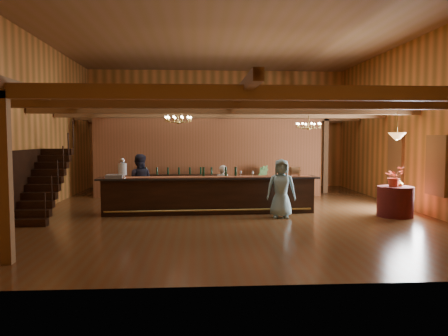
{
  "coord_description": "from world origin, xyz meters",
  "views": [
    {
      "loc": [
        -0.96,
        -13.75,
        2.35
      ],
      "look_at": [
        -0.09,
        0.38,
        1.36
      ],
      "focal_mm": 35.0,
      "sensor_mm": 36.0,
      "label": 1
    }
  ],
  "objects": [
    {
      "name": "tasting_bar",
      "position": [
        -0.59,
        -0.28,
        0.58
      ],
      "size": [
        6.84,
        1.12,
        1.15
      ],
      "rotation": [
        0.0,
        0.0,
        0.04
      ],
      "color": "black",
      "rests_on": "floor"
    },
    {
      "name": "glass_rack_tray",
      "position": [
        -3.45,
        -0.44,
        1.19
      ],
      "size": [
        0.5,
        0.5,
        0.1
      ],
      "primitive_type": "cube",
      "color": "gray",
      "rests_on": "tasting_bar"
    },
    {
      "name": "beam_grid",
      "position": [
        0.0,
        0.51,
        3.24
      ],
      "size": [
        11.9,
        13.9,
        0.39
      ],
      "color": "brown",
      "rests_on": "wall_left"
    },
    {
      "name": "wall_left",
      "position": [
        -6.0,
        0.0,
        2.75
      ],
      "size": [
        0.1,
        14.0,
        5.5
      ],
      "primitive_type": "cube",
      "color": "#C47436",
      "rests_on": "floor"
    },
    {
      "name": "floor_plant",
      "position": [
        1.49,
        3.09,
        0.64
      ],
      "size": [
        0.79,
        0.68,
        1.29
      ],
      "primitive_type": "imported",
      "rotation": [
        0.0,
        0.0,
        0.17
      ],
      "color": "#457238",
      "rests_on": "floor"
    },
    {
      "name": "table_flowers",
      "position": [
        4.85,
        -1.26,
        1.2
      ],
      "size": [
        0.67,
        0.63,
        0.6
      ],
      "primitive_type": "imported",
      "rotation": [
        0.0,
        0.0,
        0.37
      ],
      "color": "#D4482E",
      "rests_on": "round_table"
    },
    {
      "name": "bar_bottle_2",
      "position": [
        0.25,
        -0.12,
        1.29
      ],
      "size": [
        0.07,
        0.07,
        0.3
      ],
      "primitive_type": "cylinder",
      "color": "black",
      "rests_on": "tasting_bar"
    },
    {
      "name": "table_vase",
      "position": [
        5.06,
        -1.21,
        1.04
      ],
      "size": [
        0.16,
        0.16,
        0.28
      ],
      "primitive_type": "imported",
      "rotation": [
        0.0,
        0.0,
        -0.17
      ],
      "color": "#B39847",
      "rests_on": "round_table"
    },
    {
      "name": "ceiling",
      "position": [
        0.0,
        0.0,
        5.5
      ],
      "size": [
        14.0,
        14.0,
        0.0
      ],
      "primitive_type": "plane",
      "rotation": [
        3.14,
        0.0,
        0.0
      ],
      "color": "brown",
      "rests_on": "wall_back"
    },
    {
      "name": "window_right_front",
      "position": [
        5.95,
        -1.6,
        1.55
      ],
      "size": [
        0.12,
        1.05,
        1.75
      ],
      "primitive_type": "cube",
      "color": "white",
      "rests_on": "wall_right"
    },
    {
      "name": "guest",
      "position": [
        1.5,
        -1.17,
        0.86
      ],
      "size": [
        0.91,
        0.66,
        1.73
      ],
      "primitive_type": "imported",
      "rotation": [
        0.0,
        0.0,
        -0.14
      ],
      "color": "#85B5BF",
      "rests_on": "floor"
    },
    {
      "name": "pendant_lamp",
      "position": [
        4.93,
        -1.2,
        2.4
      ],
      "size": [
        0.52,
        0.52,
        0.9
      ],
      "color": "#B39847",
      "rests_on": "beam_grid"
    },
    {
      "name": "beverage_dispenser",
      "position": [
        -3.24,
        -0.32,
        1.42
      ],
      "size": [
        0.26,
        0.26,
        0.6
      ],
      "color": "silver",
      "rests_on": "tasting_bar"
    },
    {
      "name": "support_posts",
      "position": [
        0.0,
        -0.5,
        1.6
      ],
      "size": [
        9.2,
        10.2,
        3.2
      ],
      "color": "brown",
      "rests_on": "floor"
    },
    {
      "name": "staircase",
      "position": [
        -5.45,
        -0.74,
        1.0
      ],
      "size": [
        1.0,
        2.8,
        2.0
      ],
      "color": "black",
      "rests_on": "floor"
    },
    {
      "name": "bar_bottle_1",
      "position": [
        -0.06,
        -0.13,
        1.29
      ],
      "size": [
        0.07,
        0.07,
        0.3
      ],
      "primitive_type": "cylinder",
      "color": "black",
      "rests_on": "tasting_bar"
    },
    {
      "name": "bar_bottle_0",
      "position": [
        -0.76,
        -0.15,
        1.29
      ],
      "size": [
        0.07,
        0.07,
        0.3
      ],
      "primitive_type": "cylinder",
      "color": "black",
      "rests_on": "tasting_bar"
    },
    {
      "name": "partition_wall",
      "position": [
        -0.5,
        3.5,
        1.55
      ],
      "size": [
        9.0,
        0.18,
        3.1
      ],
      "primitive_type": "cube",
      "color": "brown",
      "rests_on": "floor"
    },
    {
      "name": "chandelier_left",
      "position": [
        -1.54,
        -0.1,
        2.92
      ],
      "size": [
        0.8,
        0.8,
        0.43
      ],
      "color": "#B39847",
      "rests_on": "beam_grid"
    },
    {
      "name": "wall_right",
      "position": [
        6.0,
        0.0,
        2.75
      ],
      "size": [
        0.1,
        14.0,
        5.5
      ],
      "primitive_type": "cube",
      "color": "#C47436",
      "rests_on": "floor"
    },
    {
      "name": "round_table",
      "position": [
        4.93,
        -1.2,
        0.45
      ],
      "size": [
        1.04,
        1.04,
        0.9
      ],
      "primitive_type": "cylinder",
      "color": "#4D1113",
      "rests_on": "floor"
    },
    {
      "name": "bartender",
      "position": [
        -0.13,
        0.41,
        0.73
      ],
      "size": [
        0.6,
        0.46,
        1.46
      ],
      "primitive_type": "imported",
      "rotation": [
        0.0,
        0.0,
        2.92
      ],
      "color": "white",
      "rests_on": "floor"
    },
    {
      "name": "raffle_drum",
      "position": [
        2.1,
        -0.23,
        1.31
      ],
      "size": [
        0.34,
        0.24,
        0.3
      ],
      "color": "brown",
      "rests_on": "tasting_bar"
    },
    {
      "name": "staff_second",
      "position": [
        -2.82,
        0.37,
        0.91
      ],
      "size": [
        0.91,
        0.72,
        1.82
      ],
      "primitive_type": "imported",
      "rotation": [
        0.0,
        0.0,
        3.1
      ],
      "color": "#232433",
      "rests_on": "floor"
    },
    {
      "name": "backbar_shelf",
      "position": [
        -1.45,
        3.04,
        0.47
      ],
      "size": [
        3.36,
        0.84,
        0.94
      ],
      "primitive_type": "cube",
      "rotation": [
        0.0,
        0.0,
        -0.1
      ],
      "color": "black",
      "rests_on": "floor"
    },
    {
      "name": "window_right_back",
      "position": [
        5.95,
        1.0,
        1.55
      ],
      "size": [
        0.12,
        1.05,
        1.75
      ],
      "primitive_type": "cube",
      "color": "white",
      "rests_on": "wall_right"
    },
    {
      "name": "wall_back",
      "position": [
        0.0,
        7.0,
        2.75
      ],
      "size": [
        12.0,
        0.1,
        5.5
      ],
      "primitive_type": "cube",
      "color": "#C47436",
      "rests_on": "floor"
    },
    {
      "name": "chandelier_right",
      "position": [
        2.72,
        0.5,
        2.75
      ],
      "size": [
        0.8,
        0.8,
        0.6
      ],
      "color": "#B39847",
      "rests_on": "beam_grid"
    },
    {
      "name": "backroom_boxes",
      "position": [
        -0.29,
        5.5,
        0.53
      ],
      "size": [
        4.1,
        0.6,
        1.1
      ],
      "color": "black",
      "rests_on": "floor"
    },
    {
      "name": "wall_front",
      "position": [
        0.0,
        -7.0,
        2.75
      ],
      "size": [
        12.0,
        0.1,
        5.5
      ],
      "primitive_type": "cube",
      "color": "#C47436",
      "rests_on": "floor"
    },
    {
      "name": "floor",
      "position": [
        0.0,
        0.0,
        0.0
      ],
      "size": [
        14.0,
        14.0,
        0.0
      ],
      "primitive_type": "plane",
      "color": "brown",
      "rests_on": "ground"
    }
  ]
}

